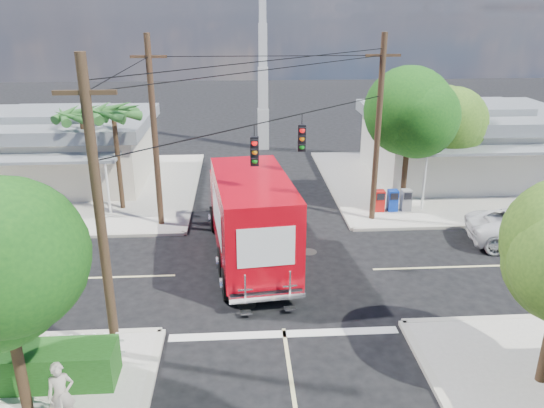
{
  "coord_description": "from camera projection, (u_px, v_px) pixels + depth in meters",
  "views": [
    {
      "loc": [
        -1.35,
        -18.98,
        10.01
      ],
      "look_at": [
        0.0,
        2.0,
        2.2
      ],
      "focal_mm": 35.0,
      "sensor_mm": 36.0,
      "label": 1
    }
  ],
  "objects": [
    {
      "name": "radio_tower",
      "position": [
        263.0,
        72.0,
        38.1
      ],
      "size": [
        0.8,
        0.8,
        17.0
      ],
      "color": "silver",
      "rests_on": "ground"
    },
    {
      "name": "palm_nw_back",
      "position": [
        81.0,
        117.0,
        27.54
      ],
      "size": [
        3.01,
        3.08,
        5.19
      ],
      "color": "#422D1C",
      "rests_on": "sidewalk_nw"
    },
    {
      "name": "tree_ne_back",
      "position": [
        443.0,
        121.0,
        28.83
      ],
      "size": [
        3.77,
        3.66,
        5.82
      ],
      "color": "#422D1C",
      "rests_on": "sidewalk_ne"
    },
    {
      "name": "pedestrian",
      "position": [
        61.0,
        394.0,
        13.11
      ],
      "size": [
        0.75,
        0.61,
        1.77
      ],
      "primitive_type": "imported",
      "rotation": [
        0.0,
        0.0,
        0.33
      ],
      "color": "#BAAB9E",
      "rests_on": "sidewalk_sw"
    },
    {
      "name": "hedge_sw",
      "position": [
        3.0,
        367.0,
        14.62
      ],
      "size": [
        6.2,
        1.2,
        1.1
      ],
      "primitive_type": "cube",
      "color": "#184411",
      "rests_on": "sidewalk_sw"
    },
    {
      "name": "vending_boxes",
      "position": [
        393.0,
        200.0,
        27.27
      ],
      "size": [
        1.9,
        0.5,
        1.1
      ],
      "color": "red",
      "rests_on": "sidewalk_ne"
    },
    {
      "name": "utility_poles",
      "position": [
        233.0,
        150.0,
        21.1
      ],
      "size": [
        12.0,
        10.68,
        9.0
      ],
      "color": "#473321",
      "rests_on": "ground"
    },
    {
      "name": "road_markings",
      "position": [
        278.0,
        291.0,
        19.94
      ],
      "size": [
        32.0,
        32.0,
        0.01
      ],
      "color": "beige",
      "rests_on": "ground"
    },
    {
      "name": "sidewalk_nw",
      "position": [
        76.0,
        189.0,
        30.82
      ],
      "size": [
        14.12,
        14.12,
        0.14
      ],
      "color": "#ACA69B",
      "rests_on": "ground"
    },
    {
      "name": "palm_nw_front",
      "position": [
        113.0,
        115.0,
        26.13
      ],
      "size": [
        3.01,
        3.08,
        5.59
      ],
      "color": "#422D1C",
      "rests_on": "sidewalk_nw"
    },
    {
      "name": "sidewalk_ne",
      "position": [
        441.0,
        182.0,
        32.13
      ],
      "size": [
        14.12,
        14.12,
        0.14
      ],
      "color": "#ACA69B",
      "rests_on": "ground"
    },
    {
      "name": "parked_car",
      "position": [
        534.0,
        229.0,
        23.46
      ],
      "size": [
        6.04,
        3.48,
        1.59
      ],
      "primitive_type": "imported",
      "rotation": [
        0.0,
        0.0,
        1.42
      ],
      "color": "silver",
      "rests_on": "ground"
    },
    {
      "name": "building_nw",
      "position": [
        60.0,
        147.0,
        31.49
      ],
      "size": [
        10.8,
        10.2,
        4.3
      ],
      "color": "beige",
      "rests_on": "sidewalk_nw"
    },
    {
      "name": "delivery_truck",
      "position": [
        250.0,
        216.0,
        21.73
      ],
      "size": [
        3.72,
        9.18,
        3.87
      ],
      "color": "black",
      "rests_on": "ground"
    },
    {
      "name": "ground",
      "position": [
        275.0,
        272.0,
        21.32
      ],
      "size": [
        120.0,
        120.0,
        0.0
      ],
      "primitive_type": "plane",
      "color": "black",
      "rests_on": "ground"
    },
    {
      "name": "building_ne",
      "position": [
        465.0,
        141.0,
        32.46
      ],
      "size": [
        11.8,
        10.2,
        4.5
      ],
      "color": "beige",
      "rests_on": "sidewalk_ne"
    },
    {
      "name": "tree_ne_front",
      "position": [
        410.0,
        120.0,
        26.42
      ],
      "size": [
        4.21,
        4.14,
        6.66
      ],
      "color": "#422D1C",
      "rests_on": "sidewalk_ne"
    },
    {
      "name": "picket_fence",
      "position": [
        21.0,
        350.0,
        15.38
      ],
      "size": [
        5.94,
        0.06,
        1.0
      ],
      "color": "silver",
      "rests_on": "sidewalk_sw"
    }
  ]
}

